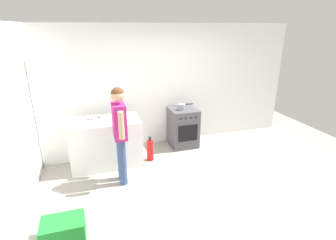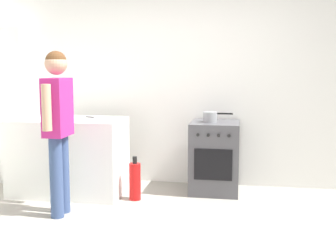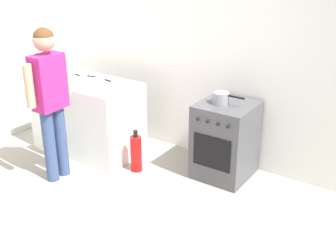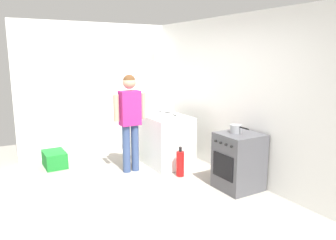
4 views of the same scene
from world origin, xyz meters
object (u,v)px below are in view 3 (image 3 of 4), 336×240
knife_paring (79,76)px  fire_extinguisher (136,153)px  pot (221,98)px  knife_carving (84,76)px  knife_utility (105,80)px  oven_left (225,140)px  person (50,92)px  larder_cabinet (60,55)px

knife_paring → fire_extinguisher: size_ratio=0.42×
pot → knife_paring: pot is taller
knife_carving → knife_utility: bearing=4.2°
oven_left → person: bearing=-144.2°
knife_paring → person: 0.92m
knife_paring → knife_carving: (0.05, 0.03, -0.00)m
pot → person: (-1.45, -1.05, 0.08)m
person → larder_cabinet: size_ratio=0.83×
fire_extinguisher → larder_cabinet: (-1.78, 0.58, 0.78)m
knife_utility → fire_extinguisher: (0.67, -0.27, -0.69)m
knife_paring → larder_cabinet: bearing=153.5°
knife_utility → knife_paring: bearing=-171.3°
knife_carving → person: 0.93m
oven_left → knife_utility: (-1.54, -0.21, 0.48)m
pot → fire_extinguisher: (-0.82, -0.44, -0.70)m
pot → knife_utility: size_ratio=1.39×
pot → knife_carving: size_ratio=1.11×
larder_cabinet → person: bearing=-45.9°
oven_left → knife_utility: knife_utility is taller
fire_extinguisher → knife_carving: bearing=166.1°
knife_paring → larder_cabinet: larder_cabinet is taller
person → larder_cabinet: larder_cabinet is taller
oven_left → pot: pot is taller
knife_paring → knife_utility: same height
person → knife_utility: bearing=92.7°
person → larder_cabinet: (-1.15, 1.18, 0.00)m
oven_left → person: (-1.50, -1.08, 0.57)m
person → fire_extinguisher: person is taller
knife_paring → fire_extinguisher: bearing=-11.5°
knife_paring → knife_carving: bearing=32.5°
knife_utility → larder_cabinet: (-1.11, 0.31, 0.10)m
pot → knife_utility: 1.50m
larder_cabinet → pot: bearing=-3.0°
oven_left → fire_extinguisher: 1.01m
knife_paring → person: bearing=-63.1°
pot → oven_left: bearing=32.0°
knife_utility → person: person is taller
pot → knife_paring: 1.87m
pot → larder_cabinet: size_ratio=0.17×
pot → knife_utility: pot is taller
oven_left → knife_carving: (-1.86, -0.23, 0.48)m
pot → knife_carving: bearing=-173.8°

